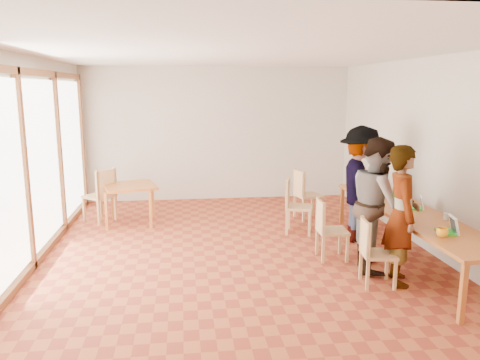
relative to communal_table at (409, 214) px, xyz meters
name	(u,v)px	position (x,y,z in m)	size (l,w,h in m)	color
ground	(239,260)	(-2.50, 0.28, -0.70)	(8.00, 8.00, 0.00)	#A44B27
wall_back	(218,134)	(-2.50, 4.28, 0.80)	(6.00, 0.10, 3.00)	beige
wall_front	(318,261)	(-2.50, -3.72, 0.80)	(6.00, 0.10, 3.00)	beige
wall_right	(435,157)	(0.50, 0.28, 0.80)	(0.10, 8.00, 3.00)	beige
window_wall	(23,165)	(-5.46, 0.28, 0.80)	(0.10, 8.00, 3.00)	white
ceiling	(239,51)	(-2.50, 0.28, 2.32)	(6.00, 8.00, 0.04)	white
communal_table	(409,214)	(0.00, 0.00, 0.00)	(0.80, 4.00, 0.75)	#A55C24
side_table	(130,189)	(-4.29, 2.43, -0.03)	(0.90, 0.90, 0.75)	#A55C24
chair_near	(372,245)	(-0.91, -0.82, -0.17)	(0.45, 0.45, 0.47)	tan
chair_mid	(326,223)	(-1.20, 0.17, -0.15)	(0.44, 0.44, 0.48)	tan
chair_far	(293,200)	(-1.38, 1.52, -0.11)	(0.57, 0.57, 0.52)	tan
chair_empty	(304,189)	(-0.98, 2.34, -0.11)	(0.54, 0.54, 0.52)	tan
chair_spare	(103,190)	(-4.82, 2.61, -0.07)	(0.68, 0.68, 0.55)	tan
person_near	(402,215)	(-0.51, -0.78, 0.21)	(0.67, 0.44, 1.83)	gray
person_mid	(378,204)	(-0.61, -0.26, 0.23)	(0.91, 0.71, 1.87)	gray
person_far	(360,184)	(-0.40, 0.95, 0.26)	(1.24, 0.72, 1.93)	gray
laptop_near	(450,228)	(-0.02, -1.09, 0.11)	(0.28, 0.30, 0.22)	green
laptop_mid	(419,205)	(0.19, 0.09, 0.10)	(0.28, 0.29, 0.20)	green
laptop_far	(395,193)	(0.19, 0.91, 0.11)	(0.23, 0.27, 0.21)	green
yellow_mug	(442,232)	(-0.20, -1.21, 0.10)	(0.14, 0.14, 0.11)	#FBA015
green_bottle	(395,190)	(0.13, 0.78, 0.19)	(0.07, 0.07, 0.28)	#0E6117
clear_glass	(446,217)	(0.27, -0.51, 0.09)	(0.07, 0.07, 0.09)	silver
condiment_cup	(408,203)	(0.14, 0.33, 0.08)	(0.08, 0.08, 0.06)	white
pink_phone	(380,195)	(-0.02, 1.02, 0.05)	(0.05, 0.10, 0.01)	#E23D94
black_pouch	(367,193)	(-0.24, 1.05, 0.09)	(0.16, 0.26, 0.09)	black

